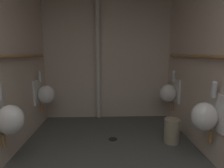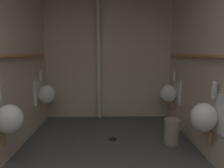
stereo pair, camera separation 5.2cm
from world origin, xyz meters
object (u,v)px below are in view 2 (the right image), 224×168
urinal_left_mid (8,118)px  waste_bin (172,131)px  urinal_right_mid (205,116)px  urinal_right_far (170,93)px  urinal_left_far (46,94)px  floor_drain (113,139)px  standpipe_back_wall (99,56)px

urinal_left_mid → waste_bin: 2.22m
urinal_right_mid → urinal_right_far: (0.00, 1.26, 0.00)m
urinal_right_mid → waste_bin: urinal_right_mid is taller
urinal_left_far → waste_bin: urinal_left_far is taller
urinal_left_far → floor_drain: size_ratio=5.39×
standpipe_back_wall → urinal_left_far: bearing=-154.6°
urinal_right_mid → urinal_left_mid: bearing=-179.5°
waste_bin → urinal_right_far: bearing=75.9°
urinal_right_mid → floor_drain: bearing=146.0°
standpipe_back_wall → floor_drain: 1.64m
urinal_left_mid → waste_bin: bearing=16.1°
urinal_left_mid → urinal_left_far: bearing=90.0°
urinal_left_far → standpipe_back_wall: bearing=25.4°
standpipe_back_wall → urinal_right_mid: bearing=-52.0°
urinal_right_far → urinal_left_mid: bearing=-150.5°
urinal_left_mid → waste_bin: size_ratio=2.02×
urinal_right_mid → standpipe_back_wall: 2.25m
urinal_right_mid → urinal_right_far: size_ratio=1.00×
standpipe_back_wall → floor_drain: size_ratio=18.17×
urinal_left_mid → urinal_right_far: bearing=29.5°
standpipe_back_wall → floor_drain: bearing=-75.1°
urinal_right_far → urinal_right_mid: bearing=-90.0°
urinal_left_far → waste_bin: bearing=-17.6°
urinal_right_mid → standpipe_back_wall: standpipe_back_wall is taller
urinal_right_mid → floor_drain: (-1.06, 0.72, -0.63)m
urinal_right_mid → standpipe_back_wall: (-1.32, 1.70, 0.67)m
standpipe_back_wall → urinal_left_mid: bearing=-118.7°
urinal_left_far → urinal_right_far: bearing=0.3°
urinal_right_mid → waste_bin: 0.75m
urinal_left_far → floor_drain: urinal_left_far is taller
waste_bin → urinal_left_far: bearing=162.4°
floor_drain → urinal_right_far: bearing=27.1°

